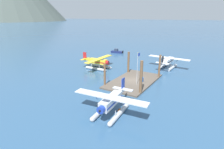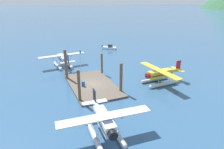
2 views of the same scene
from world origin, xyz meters
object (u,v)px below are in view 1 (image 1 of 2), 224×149
Objects in this scene: seaplane_yellow_bow_right at (98,63)px; mooring_buoy at (120,111)px; seaplane_silver_port_aft at (111,103)px; seaplane_white_stbd_aft at (168,62)px; fuel_drum at (142,79)px; boat_navy_open_east at (117,52)px; flagpole at (138,65)px.

mooring_buoy is at bearing -136.51° from seaplane_yellow_bow_right.
seaplane_yellow_bow_right is 22.29m from seaplane_silver_port_aft.
seaplane_silver_port_aft is 27.02m from seaplane_white_stbd_aft.
fuel_drum is 0.18× the size of boat_navy_open_east.
seaplane_silver_port_aft and seaplane_white_stbd_aft have the same top height.
flagpole is at bearing 12.13° from mooring_buoy.
seaplane_yellow_bow_right is 17.74m from seaplane_white_stbd_aft.
mooring_buoy is (-10.58, -2.28, -3.80)m from flagpole.
seaplane_yellow_bow_right is at bearing 74.64° from fuel_drum.
seaplane_white_stbd_aft is (15.64, -1.55, -2.56)m from flagpole.
seaplane_yellow_bow_right and seaplane_silver_port_aft have the same top height.
flagpole is 0.59× the size of seaplane_yellow_bow_right.
boat_navy_open_east is (37.15, 20.88, -1.09)m from seaplane_silver_port_aft.
seaplane_white_stbd_aft is (13.66, -1.33, 0.84)m from fuel_drum.
mooring_buoy is 22.39m from seaplane_yellow_bow_right.
seaplane_silver_port_aft reaches higher than fuel_drum.
seaplane_white_stbd_aft is at bearing -0.56° from seaplane_silver_port_aft.
flagpole is 11.47m from mooring_buoy.
flagpole reaches higher than seaplane_white_stbd_aft.
seaplane_yellow_bow_right is at bearing 43.49° from mooring_buoy.
mooring_buoy is at bearing -170.70° from fuel_drum.
mooring_buoy is at bearing -51.08° from seaplane_silver_port_aft.
flagpole reaches higher than boat_navy_open_east.
seaplane_yellow_bow_right reaches higher than boat_navy_open_east.
fuel_drum is 0.08× the size of seaplane_silver_port_aft.
mooring_buoy is at bearing -167.87° from flagpole.
flagpole is at bearing 174.35° from seaplane_white_stbd_aft.
mooring_buoy is 0.06× the size of seaplane_silver_port_aft.
flagpole is at bearing 173.69° from fuel_drum.
seaplane_white_stbd_aft is 23.48m from boat_navy_open_east.
seaplane_silver_port_aft is at bearing 128.92° from mooring_buoy.
seaplane_white_stbd_aft is at bearing -55.69° from seaplane_yellow_bow_right.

